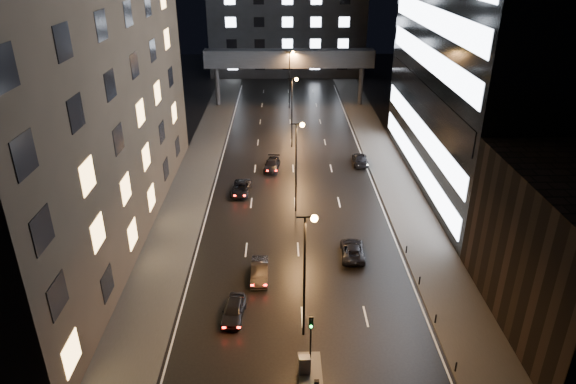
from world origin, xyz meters
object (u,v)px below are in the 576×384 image
car_away_a (234,310)px  car_toward_a (353,250)px  car_away_c (241,188)px  car_away_d (272,165)px  car_toward_b (360,159)px  utility_cabinet (305,365)px  car_away_b (260,271)px

car_away_a → car_toward_a: bearing=45.1°
car_away_c → car_away_d: 7.98m
car_away_a → car_toward_b: 34.48m
car_toward_b → utility_cabinet: 38.45m
car_away_b → car_toward_b: car_away_b is taller
car_away_d → car_toward_b: car_toward_b is taller
car_away_c → car_toward_a: same height
car_away_b → car_toward_b: 28.92m
car_toward_a → utility_cabinet: (-5.16, -14.72, 0.17)m
utility_cabinet → car_toward_a: bearing=66.5°
car_away_a → car_away_b: 5.59m
car_toward_a → utility_cabinet: bearing=73.7°
car_away_b → car_away_c: bearing=99.0°
car_away_a → car_toward_a: car_away_a is taller
car_toward_b → car_away_a: bearing=68.6°
car_away_b → car_away_d: (0.76, 24.35, -0.05)m
car_away_b → car_toward_a: car_away_b is taller
car_away_d → car_toward_b: size_ratio=0.97×
car_away_b → utility_cabinet: size_ratio=3.23×
utility_cabinet → car_away_c: bearing=98.1°
car_away_a → car_away_c: 22.51m
car_away_b → car_toward_b: (12.53, 26.07, -0.03)m
car_away_c → car_toward_a: 17.88m
car_away_d → car_toward_a: bearing=-63.0°
car_away_b → car_away_d: bearing=87.9°
car_toward_a → car_toward_b: car_toward_b is taller
car_away_d → car_away_c: bearing=-110.0°
car_away_c → utility_cabinet: bearing=-72.7°
car_away_d → car_toward_a: 22.34m
car_away_c → car_away_d: car_away_d is taller
car_away_a → car_away_c: (-0.95, 22.48, -0.04)m
car_away_a → car_away_b: bearing=76.0°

